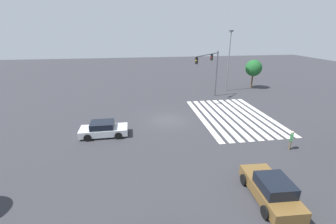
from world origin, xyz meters
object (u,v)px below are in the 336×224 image
Objects in this scene: car_1 at (104,129)px; pedestrian at (291,139)px; traffic_signal_mast at (211,66)px; street_light_pole_a at (229,57)px; tree_corner_b at (254,68)px; car_0 at (271,189)px.

pedestrian is (-5.16, -15.90, 0.29)m from car_1.
traffic_signal_mast reaches higher than car_1.
pedestrian is 0.18× the size of street_light_pole_a.
car_1 is (-10.18, 13.95, -4.14)m from traffic_signal_mast.
tree_corner_b is (20.35, -7.35, 2.50)m from pedestrian.
car_1 is 0.47× the size of street_light_pole_a.
car_1 is at bearing -8.86° from traffic_signal_mast.
pedestrian is at bearing 160.15° from tree_corner_b.
traffic_signal_mast is 15.94m from pedestrian.
street_light_pole_a reaches higher than tree_corner_b.
car_0 is 14.99m from car_1.
traffic_signal_mast reaches higher than pedestrian.
traffic_signal_mast is 10.65m from tree_corner_b.
car_0 is at bearing 163.15° from street_light_pole_a.
street_light_pole_a is at bearing 178.10° from traffic_signal_mast.
pedestrian reaches higher than car_0.
car_0 is at bearing -44.36° from car_1.
pedestrian is at bearing 173.16° from street_light_pole_a.
car_1 is at bearing 123.17° from tree_corner_b.
car_0 reaches higher than car_1.
street_light_pole_a is 1.96× the size of tree_corner_b.
traffic_signal_mast is 1.44× the size of car_0.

